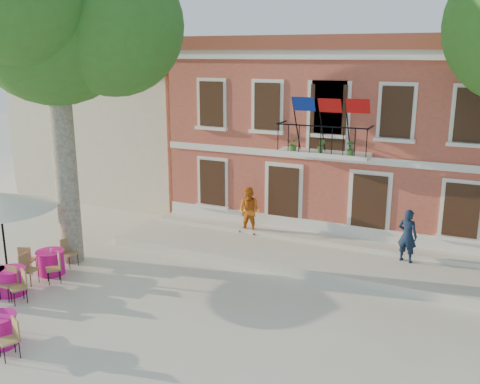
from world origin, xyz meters
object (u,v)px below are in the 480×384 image
at_px(plane_tree_west, 53,19).
at_px(cafe_table_0, 51,261).
at_px(cafe_table_3, 11,280).
at_px(pedestrian_navy, 407,236).
at_px(pedestrian_orange, 249,211).

xyz_separation_m(plane_tree_west, cafe_table_0, (0.18, -1.19, -7.47)).
height_order(cafe_table_0, cafe_table_3, same).
bearing_deg(cafe_table_0, pedestrian_navy, 26.49).
relative_size(plane_tree_west, cafe_table_3, 5.74).
distance_m(plane_tree_west, pedestrian_orange, 9.23).
distance_m(pedestrian_navy, cafe_table_0, 11.51).
bearing_deg(cafe_table_0, pedestrian_orange, 50.03).
bearing_deg(plane_tree_west, cafe_table_3, -86.17).
bearing_deg(pedestrian_navy, cafe_table_3, 49.21).
bearing_deg(plane_tree_west, pedestrian_navy, 20.58).
relative_size(plane_tree_west, cafe_table_0, 5.82).
xyz_separation_m(pedestrian_navy, cafe_table_3, (-10.27, -6.73, -0.75)).
height_order(pedestrian_navy, cafe_table_0, pedestrian_navy).
distance_m(pedestrian_orange, cafe_table_0, 7.13).
distance_m(plane_tree_west, cafe_table_3, 7.98).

